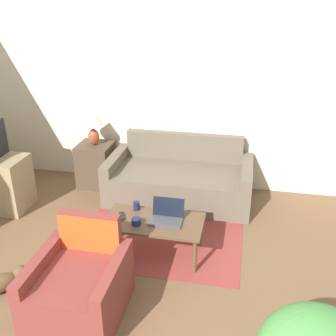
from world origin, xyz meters
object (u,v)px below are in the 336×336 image
at_px(laptop, 167,216).
at_px(cup_navy, 112,221).
at_px(couch, 180,180).
at_px(table_lamp, 93,123).
at_px(tv_remote, 122,216).
at_px(armchair, 81,286).
at_px(coffee_table, 154,224).
at_px(cat_black, 2,282).
at_px(cup_yellow, 136,206).
at_px(cup_white, 136,221).

height_order(laptop, cup_navy, laptop).
distance_m(couch, table_lamp, 1.45).
relative_size(laptop, tv_remote, 2.17).
height_order(couch, armchair, same).
distance_m(armchair, coffee_table, 1.04).
xyz_separation_m(armchair, cat_black, (-0.85, 0.08, -0.17)).
relative_size(coffee_table, cup_yellow, 10.81).
bearing_deg(table_lamp, cup_white, -56.19).
xyz_separation_m(table_lamp, coffee_table, (1.22, -1.47, -0.58)).
bearing_deg(couch, cat_black, -121.26).
bearing_deg(cup_navy, tv_remote, 69.99).
bearing_deg(cup_white, armchair, -108.32).
bearing_deg(table_lamp, coffee_table, -50.28).
distance_m(table_lamp, cup_navy, 1.89).
bearing_deg(tv_remote, cat_black, -137.32).
bearing_deg(cup_yellow, coffee_table, -36.81).
distance_m(laptop, cup_white, 0.33).
bearing_deg(cat_black, table_lamp, 42.15).
bearing_deg(cup_yellow, cup_navy, -116.50).
relative_size(table_lamp, laptop, 1.46).
height_order(armchair, cup_navy, armchair).
bearing_deg(coffee_table, cup_white, -145.23).
distance_m(armchair, cup_navy, 0.80).
height_order(coffee_table, cat_black, coffee_table).
height_order(cup_yellow, cup_white, cup_yellow).
xyz_separation_m(cup_yellow, cup_white, (0.08, -0.29, -0.01)).
bearing_deg(couch, cup_white, -98.05).
bearing_deg(cup_yellow, laptop, -21.71).
distance_m(cup_white, cat_black, 1.39).
xyz_separation_m(cup_navy, cup_white, (0.25, 0.05, -0.00)).
height_order(table_lamp, coffee_table, table_lamp).
bearing_deg(armchair, cat_black, 174.53).
distance_m(tv_remote, cat_black, 1.31).
bearing_deg(coffee_table, couch, 88.19).
distance_m(table_lamp, tv_remote, 1.78).
height_order(armchair, table_lamp, table_lamp).
distance_m(couch, cat_black, 2.56).
bearing_deg(armchair, couch, 78.10).
relative_size(armchair, table_lamp, 1.69).
relative_size(table_lamp, cup_white, 5.08).
bearing_deg(coffee_table, laptop, 13.27).
height_order(cup_white, cat_black, cup_white).
relative_size(cup_white, cat_black, 0.19).
relative_size(couch, coffee_table, 1.84).
distance_m(couch, cup_yellow, 1.20).
xyz_separation_m(armchair, coffee_table, (0.44, 0.94, 0.10)).
xyz_separation_m(couch, cat_black, (-1.33, -2.18, -0.16)).
bearing_deg(laptop, tv_remote, -176.55).
distance_m(laptop, cat_black, 1.71).
bearing_deg(armchair, cup_navy, 88.17).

